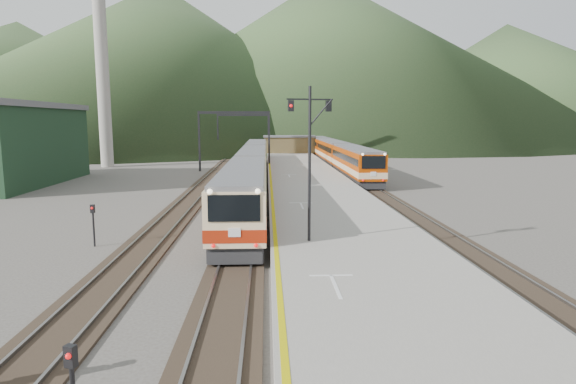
{
  "coord_description": "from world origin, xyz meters",
  "views": [
    {
      "loc": [
        1.45,
        -9.8,
        6.62
      ],
      "look_at": [
        2.86,
        21.65,
        2.0
      ],
      "focal_mm": 30.0,
      "sensor_mm": 36.0,
      "label": 1
    }
  ],
  "objects": [
    {
      "name": "hill_d",
      "position": [
        -120.0,
        240.0,
        27.5
      ],
      "size": [
        200.0,
        200.0,
        55.0
      ],
      "primitive_type": "cone",
      "color": "#2E4B26",
      "rests_on": "ground"
    },
    {
      "name": "gantry_far",
      "position": [
        -2.85,
        80.0,
        5.59
      ],
      "size": [
        9.55,
        0.25,
        8.0
      ],
      "color": "black",
      "rests_on": "ground"
    },
    {
      "name": "track_second",
      "position": [
        11.5,
        40.0,
        0.07
      ],
      "size": [
        2.6,
        200.0,
        0.23
      ],
      "color": "black",
      "rests_on": "ground"
    },
    {
      "name": "signal_mast",
      "position": [
        3.45,
        12.48,
        5.4
      ],
      "size": [
        2.17,
        0.57,
        7.23
      ],
      "color": "black",
      "rests_on": "platform"
    },
    {
      "name": "hill_c",
      "position": [
        110.0,
        210.0,
        25.0
      ],
      "size": [
        160.0,
        160.0,
        50.0
      ],
      "primitive_type": "cone",
      "color": "#2E4B26",
      "rests_on": "ground"
    },
    {
      "name": "station_shed",
      "position": [
        5.6,
        78.0,
        2.57
      ],
      "size": [
        9.4,
        4.4,
        3.1
      ],
      "color": "brown",
      "rests_on": "platform"
    },
    {
      "name": "track_far",
      "position": [
        -5.0,
        40.0,
        0.07
      ],
      "size": [
        2.6,
        200.0,
        0.23
      ],
      "color": "black",
      "rests_on": "ground"
    },
    {
      "name": "platform",
      "position": [
        5.6,
        38.0,
        0.5
      ],
      "size": [
        8.0,
        100.0,
        1.0
      ],
      "primitive_type": "cube",
      "color": "gray",
      "rests_on": "ground"
    },
    {
      "name": "gantry_near",
      "position": [
        -2.85,
        55.0,
        5.59
      ],
      "size": [
        9.55,
        0.25,
        8.0
      ],
      "color": "black",
      "rests_on": "ground"
    },
    {
      "name": "second_train",
      "position": [
        11.5,
        63.03,
        1.91
      ],
      "size": [
        2.74,
        56.37,
        3.35
      ],
      "color": "#A73803",
      "rests_on": "track_second"
    },
    {
      "name": "hill_a",
      "position": [
        -40.0,
        190.0,
        30.0
      ],
      "size": [
        180.0,
        180.0,
        60.0
      ],
      "primitive_type": "cone",
      "color": "#2E4B26",
      "rests_on": "ground"
    },
    {
      "name": "track_main",
      "position": [
        0.0,
        40.0,
        0.07
      ],
      "size": [
        2.6,
        200.0,
        0.23
      ],
      "color": "black",
      "rests_on": "ground"
    },
    {
      "name": "short_signal_c",
      "position": [
        -7.78,
        15.67,
        1.46
      ],
      "size": [
        0.23,
        0.17,
        2.27
      ],
      "color": "black",
      "rests_on": "ground"
    },
    {
      "name": "short_signal_a",
      "position": [
        -2.43,
        -0.73,
        1.46
      ],
      "size": [
        0.26,
        0.22,
        2.27
      ],
      "color": "black",
      "rests_on": "ground"
    },
    {
      "name": "smokestack",
      "position": [
        -22.0,
        62.0,
        15.0
      ],
      "size": [
        1.8,
        1.8,
        30.0
      ],
      "primitive_type": "cylinder",
      "color": "#9E998E",
      "rests_on": "ground"
    },
    {
      "name": "short_signal_b",
      "position": [
        -2.77,
        31.45,
        1.46
      ],
      "size": [
        0.24,
        0.18,
        2.27
      ],
      "color": "black",
      "rests_on": "ground"
    },
    {
      "name": "main_train",
      "position": [
        0.0,
        40.24,
        1.96
      ],
      "size": [
        2.83,
        58.08,
        3.45
      ],
      "color": "beige",
      "rests_on": "track_main"
    },
    {
      "name": "hill_b",
      "position": [
        30.0,
        230.0,
        37.5
      ],
      "size": [
        220.0,
        220.0,
        75.0
      ],
      "primitive_type": "cone",
      "color": "#2E4B26",
      "rests_on": "ground"
    }
  ]
}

